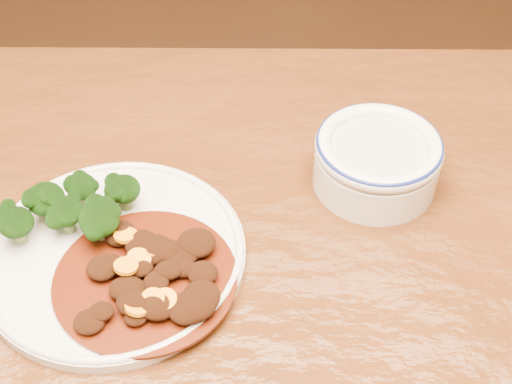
{
  "coord_description": "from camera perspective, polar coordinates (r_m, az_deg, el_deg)",
  "views": [
    {
      "loc": [
        0.01,
        -0.37,
        1.29
      ],
      "look_at": [
        0.03,
        0.15,
        0.77
      ],
      "focal_mm": 50.0,
      "sensor_mm": 36.0,
      "label": 1
    }
  ],
  "objects": [
    {
      "name": "mince_stew",
      "position": [
        0.67,
        -8.07,
        -6.68
      ],
      "size": [
        0.17,
        0.17,
        0.03
      ],
      "color": "#4E1608",
      "rests_on": "dinner_plate"
    },
    {
      "name": "dip_bowl",
      "position": [
        0.77,
        9.65,
        2.6
      ],
      "size": [
        0.13,
        0.13,
        0.06
      ],
      "rotation": [
        0.0,
        0.0,
        -0.31
      ],
      "color": "white",
      "rests_on": "dining_table"
    },
    {
      "name": "dinner_plate",
      "position": [
        0.71,
        -11.25,
        -4.85
      ],
      "size": [
        0.26,
        0.26,
        0.02
      ],
      "rotation": [
        0.0,
        0.0,
        -0.43
      ],
      "color": "silver",
      "rests_on": "dining_table"
    },
    {
      "name": "dining_table",
      "position": [
        0.72,
        -1.86,
        -14.42
      ],
      "size": [
        1.53,
        0.95,
        0.75
      ],
      "rotation": [
        0.0,
        0.0,
        -0.04
      ],
      "color": "#53250E",
      "rests_on": "ground"
    },
    {
      "name": "broccoli_florets",
      "position": [
        0.72,
        -14.55,
        -1.15
      ],
      "size": [
        0.13,
        0.08,
        0.04
      ],
      "color": "olive",
      "rests_on": "dinner_plate"
    }
  ]
}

